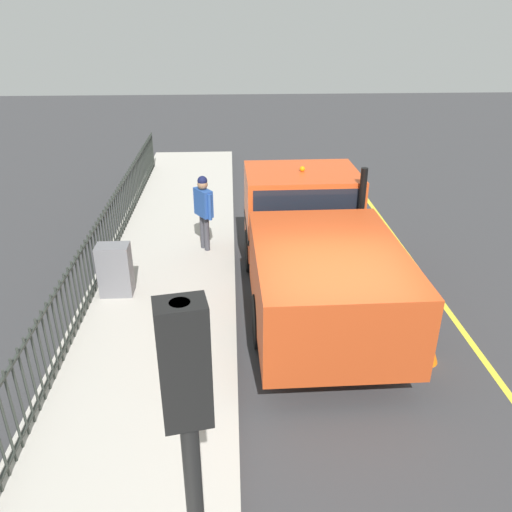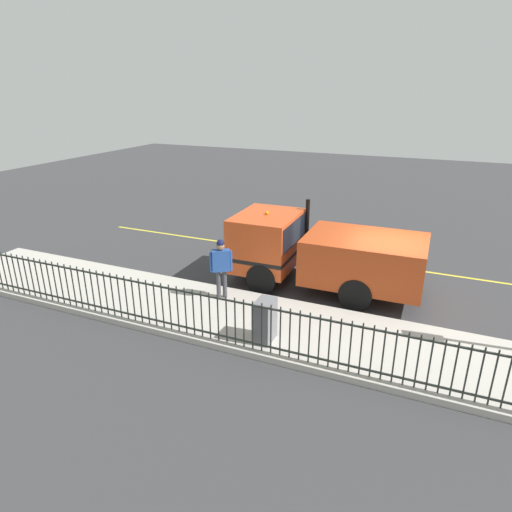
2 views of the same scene
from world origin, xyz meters
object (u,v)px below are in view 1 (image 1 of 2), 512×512
object	(u,v)px
work_truck	(312,241)
traffic_light_near	(191,449)
worker_standing	(204,205)
utility_cabinet	(115,270)
traffic_cone	(426,345)

from	to	relation	value
work_truck	traffic_light_near	size ratio (longest dim) A/B	1.61
worker_standing	utility_cabinet	bearing A→B (deg)	-72.24
worker_standing	traffic_light_near	distance (m)	8.98
worker_standing	work_truck	bearing A→B (deg)	13.56
traffic_light_near	traffic_cone	distance (m)	6.24
worker_standing	traffic_cone	world-z (taller)	worker_standing
utility_cabinet	traffic_light_near	bearing A→B (deg)	107.06
traffic_cone	traffic_light_near	bearing A→B (deg)	51.96
work_truck	utility_cabinet	world-z (taller)	work_truck
traffic_cone	utility_cabinet	bearing A→B (deg)	-22.10
work_truck	traffic_cone	xyz separation A→B (m)	(-1.65, 2.23, -0.95)
worker_standing	utility_cabinet	xyz separation A→B (m)	(1.70, 2.08, -0.58)
worker_standing	traffic_cone	xyz separation A→B (m)	(-3.88, 4.34, -0.96)
worker_standing	utility_cabinet	size ratio (longest dim) A/B	1.69
traffic_light_near	utility_cabinet	size ratio (longest dim) A/B	3.52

